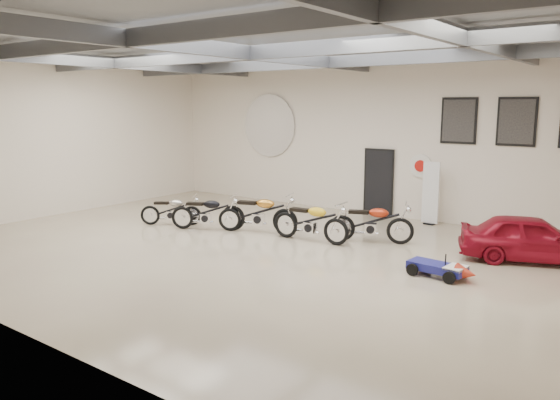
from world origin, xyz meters
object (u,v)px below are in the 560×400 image
Objects in this scene: motorcycle_yellow at (310,220)px; vintage_car at (532,238)px; motorcycle_black at (206,212)px; motorcycle_red at (371,222)px; go_kart at (443,265)px; motorcycle_gold at (259,212)px; banner_stand at (431,193)px; motorcycle_silver at (171,210)px.

motorcycle_yellow reaches higher than vintage_car.
motorcycle_black is 4.74m from motorcycle_red.
motorcycle_gold is at bearing 176.02° from go_kart.
vintage_car is (3.35, -2.40, -0.41)m from banner_stand.
vintage_car reaches higher than motorcycle_silver.
banner_stand is 4.14m from vintage_car.
motorcycle_gold is at bearing -0.39° from motorcycle_black.
vintage_car is at bearing -20.54° from motorcycle_silver.
banner_stand is at bearing 60.04° from motorcycle_red.
motorcycle_silver is 2.83m from motorcycle_gold.
motorcycle_gold is at bearing 80.84° from vintage_car.
banner_stand is at bearing 16.95° from motorcycle_black.
banner_stand reaches higher than motorcycle_red.
go_kart is at bearing -61.34° from banner_stand.
motorcycle_black is 1.56m from motorcycle_gold.
motorcycle_yellow is (3.15, 0.66, 0.04)m from motorcycle_black.
banner_stand is at bearing 3.04° from motorcycle_silver.
motorcycle_silver is 0.80× the size of motorcycle_gold.
motorcycle_gold reaches higher than go_kart.
motorcycle_silver is 0.57× the size of vintage_car.
motorcycle_silver is 0.84× the size of motorcycle_red.
motorcycle_red reaches higher than motorcycle_silver.
motorcycle_yellow is at bearing 171.94° from go_kart.
motorcycle_black is 8.53m from vintage_car.
go_kart is at bearing -17.22° from motorcycle_yellow.
motorcycle_gold is (2.71, 0.82, 0.11)m from motorcycle_silver.
banner_stand is at bearing 33.23° from vintage_car.
vintage_car is at bearing -6.41° from motorcycle_gold.
motorcycle_silver is at bearing -138.43° from banner_stand.
motorcycle_yellow reaches higher than motorcycle_red.
vintage_car reaches higher than motorcycle_black.
motorcycle_silver is 4.52m from motorcycle_yellow.
motorcycle_black is at bearing -173.13° from motorcycle_gold.
motorcycle_black is at bearing -27.24° from motorcycle_silver.
motorcycle_black is at bearing -132.78° from banner_stand.
motorcycle_yellow is at bearing -23.58° from motorcycle_silver.
motorcycle_gold is 3.19m from motorcycle_red.
motorcycle_yellow is 4.04m from go_kart.
motorcycle_silver reaches higher than go_kart.
banner_stand is at bearing 61.98° from motorcycle_yellow.
banner_stand is 6.69m from motorcycle_black.
vintage_car is at bearing 12.48° from motorcycle_yellow.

